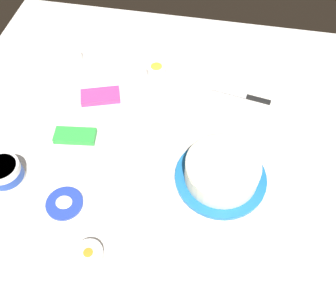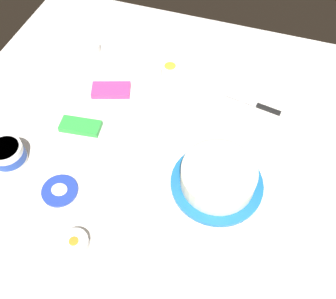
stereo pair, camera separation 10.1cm
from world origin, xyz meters
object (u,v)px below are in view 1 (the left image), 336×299
object	(u,v)px
spreading_knife	(246,97)
sprinkle_bowl_orange	(89,254)
frosting_tub_lid	(64,203)
sprinkle_bowl_pink	(72,55)
frosted_cake	(222,171)
frosting_tub	(5,172)
sprinkle_bowl_yellow	(156,69)
candy_box_upper	(101,96)
candy_box_lower	(75,136)

from	to	relation	value
spreading_knife	sprinkle_bowl_orange	xyz separation A→B (m)	(-0.42, -0.73, 0.01)
frosting_tub_lid	sprinkle_bowl_orange	bearing A→B (deg)	-48.87
sprinkle_bowl_pink	sprinkle_bowl_orange	xyz separation A→B (m)	(0.33, -0.83, -0.00)
frosted_cake	frosting_tub	world-z (taller)	frosted_cake
frosting_tub_lid	sprinkle_bowl_yellow	world-z (taller)	sprinkle_bowl_yellow
frosted_cake	candy_box_upper	size ratio (longest dim) A/B	2.04
frosting_tub	sprinkle_bowl_yellow	xyz separation A→B (m)	(0.40, 0.59, -0.02)
frosted_cake	candy_box_upper	bearing A→B (deg)	150.74
sprinkle_bowl_yellow	candy_box_upper	size ratio (longest dim) A/B	0.53
sprinkle_bowl_orange	frosting_tub	bearing A→B (deg)	149.28
frosting_tub	candy_box_lower	distance (m)	0.27
frosting_tub	spreading_knife	size ratio (longest dim) A/B	0.50
frosting_tub_lid	candy_box_upper	bearing A→B (deg)	91.94
frosted_cake	frosting_tub_lid	distance (m)	0.53
sprinkle_bowl_pink	sprinkle_bowl_yellow	bearing A→B (deg)	-3.47
frosting_tub	spreading_knife	distance (m)	0.93
frosting_tub_lid	candy_box_upper	xyz separation A→B (m)	(-0.02, 0.47, 0.01)
sprinkle_bowl_orange	sprinkle_bowl_yellow	bearing A→B (deg)	87.11
sprinkle_bowl_pink	sprinkle_bowl_orange	world-z (taller)	same
frosting_tub_lid	sprinkle_bowl_yellow	bearing A→B (deg)	75.06
frosting_tub_lid	spreading_knife	size ratio (longest dim) A/B	0.51
candy_box_lower	frosted_cake	bearing A→B (deg)	-15.31
frosting_tub	sprinkle_bowl_pink	xyz separation A→B (m)	(0.02, 0.62, -0.02)
sprinkle_bowl_pink	sprinkle_bowl_orange	size ratio (longest dim) A/B	1.00
frosting_tub_lid	sprinkle_bowl_yellow	xyz separation A→B (m)	(0.17, 0.65, 0.02)
sprinkle_bowl_yellow	candy_box_lower	distance (m)	0.45
frosting_tub	sprinkle_bowl_yellow	size ratio (longest dim) A/B	1.47
frosting_tub_lid	spreading_knife	distance (m)	0.80
frosting_tub	frosting_tub_lid	world-z (taller)	frosting_tub
candy_box_lower	frosting_tub	bearing A→B (deg)	-136.50
sprinkle_bowl_yellow	candy_box_lower	xyz separation A→B (m)	(-0.23, -0.38, -0.01)
sprinkle_bowl_orange	candy_box_lower	world-z (taller)	sprinkle_bowl_orange
sprinkle_bowl_orange	candy_box_lower	xyz separation A→B (m)	(-0.18, 0.42, -0.01)
sprinkle_bowl_pink	candy_box_upper	world-z (taller)	sprinkle_bowl_pink
sprinkle_bowl_yellow	sprinkle_bowl_orange	xyz separation A→B (m)	(-0.04, -0.80, -0.00)
frosted_cake	frosting_tub	xyz separation A→B (m)	(-0.71, -0.13, -0.01)
spreading_knife	sprinkle_bowl_yellow	distance (m)	0.39
frosted_cake	sprinkle_bowl_pink	size ratio (longest dim) A/B	3.63
sprinkle_bowl_pink	candy_box_upper	xyz separation A→B (m)	(0.18, -0.20, -0.01)
frosted_cake	sprinkle_bowl_yellow	size ratio (longest dim) A/B	3.85
frosted_cake	frosting_tub_lid	xyz separation A→B (m)	(-0.49, -0.19, -0.04)
spreading_knife	sprinkle_bowl_pink	distance (m)	0.76
sprinkle_bowl_pink	sprinkle_bowl_yellow	xyz separation A→B (m)	(0.37, -0.02, 0.00)
frosting_tub	sprinkle_bowl_pink	bearing A→B (deg)	87.99
candy_box_lower	frosting_tub_lid	bearing A→B (deg)	-86.22
sprinkle_bowl_orange	frosting_tub_lid	bearing A→B (deg)	131.13
frosting_tub	sprinkle_bowl_pink	size ratio (longest dim) A/B	1.38
candy_box_upper	frosting_tub	bearing A→B (deg)	-134.83
sprinkle_bowl_yellow	candy_box_lower	bearing A→B (deg)	-120.32
sprinkle_bowl_yellow	sprinkle_bowl_orange	distance (m)	0.80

